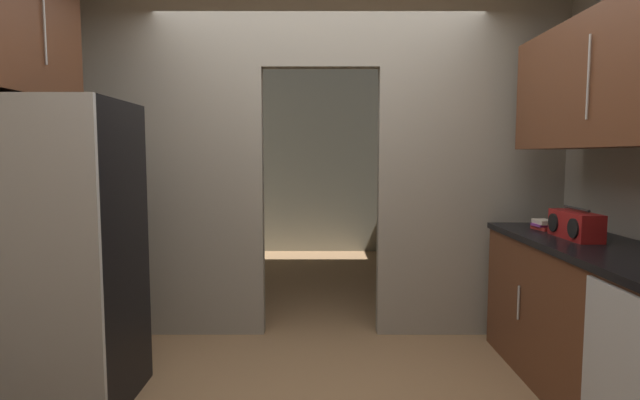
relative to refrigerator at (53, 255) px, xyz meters
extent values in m
cube|color=#9E998C|center=(0.33, 1.14, 0.47)|extent=(1.46, 0.12, 2.66)
cube|color=#9E998C|center=(2.68, 1.14, 0.47)|extent=(1.44, 0.12, 2.66)
cube|color=#9E998C|center=(1.51, 1.14, 1.51)|extent=(0.90, 0.12, 0.57)
cube|color=gray|center=(1.50, 4.59, 0.47)|extent=(3.80, 0.10, 2.66)
cube|color=gray|center=(-0.35, 2.87, 0.47)|extent=(0.10, 3.45, 2.66)
cube|color=gray|center=(3.35, 2.87, 0.47)|extent=(0.10, 3.45, 2.66)
cube|color=black|center=(0.00, 0.02, 0.00)|extent=(0.84, 0.67, 1.72)
cube|color=#B7BABC|center=(0.00, -0.34, 0.00)|extent=(0.84, 0.03, 1.72)
cube|color=brown|center=(3.08, -0.13, -0.42)|extent=(0.59, 2.17, 0.88)
cube|color=black|center=(3.08, -0.13, 0.04)|extent=(0.63, 2.17, 0.04)
cylinder|color=#B7BABC|center=(2.77, -0.60, -0.38)|extent=(0.01, 0.01, 0.22)
cylinder|color=#B7BABC|center=(2.77, 0.35, -0.38)|extent=(0.01, 0.01, 0.22)
cube|color=#B7BABC|center=(2.78, -0.73, -0.43)|extent=(0.02, 0.56, 0.86)
cube|color=brown|center=(3.08, -0.13, 0.97)|extent=(0.34, 1.95, 0.73)
cylinder|color=#B7BABC|center=(2.90, -0.13, 0.97)|extent=(0.01, 0.01, 0.44)
cube|color=brown|center=(-0.22, 0.10, 1.33)|extent=(0.34, 0.92, 0.89)
cylinder|color=#B7BABC|center=(-0.04, 0.10, 1.33)|extent=(0.01, 0.01, 0.53)
cube|color=maroon|center=(3.05, 0.23, 0.14)|extent=(0.15, 0.41, 0.16)
cylinder|color=#262626|center=(3.05, 0.23, 0.24)|extent=(0.02, 0.29, 0.02)
cylinder|color=black|center=(2.97, 0.10, 0.14)|extent=(0.01, 0.11, 0.11)
cylinder|color=black|center=(2.97, 0.35, 0.14)|extent=(0.01, 0.11, 0.11)
cube|color=red|center=(3.03, 0.59, 0.07)|extent=(0.13, 0.17, 0.02)
cube|color=#8C3893|center=(3.02, 0.59, 0.09)|extent=(0.12, 0.13, 0.02)
cube|color=beige|center=(3.02, 0.59, 0.11)|extent=(0.10, 0.16, 0.03)
camera|label=1|loc=(1.50, -2.76, 0.56)|focal=27.97mm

